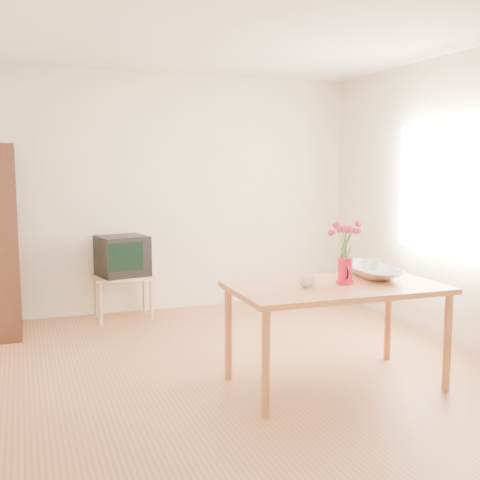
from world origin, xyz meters
name	(u,v)px	position (x,y,z in m)	size (l,w,h in m)	color
room	(257,205)	(0.03, 0.00, 1.30)	(4.50, 4.50, 4.50)	brown
table	(336,295)	(0.44, -0.51, 0.68)	(1.52, 0.88, 0.75)	#A45E38
tv_stand	(123,282)	(-0.70, 1.97, 0.39)	(0.60, 0.45, 0.46)	tan
bookshelf	(3,247)	(-1.85, 1.75, 0.84)	(0.28, 0.70, 1.80)	black
pitcher	(345,272)	(0.53, -0.49, 0.84)	(0.13, 0.20, 0.19)	red
flowers	(346,239)	(0.53, -0.49, 1.08)	(0.21, 0.21, 0.30)	#C52E50
mug	(307,280)	(0.21, -0.49, 0.80)	(0.12, 0.12, 0.10)	white
bowl	(370,246)	(0.86, -0.29, 0.98)	(0.49, 0.49, 0.46)	white
teacup_a	(366,252)	(0.82, -0.29, 0.94)	(0.08, 0.08, 0.07)	white
teacup_b	(374,251)	(0.91, -0.27, 0.94)	(0.08, 0.08, 0.07)	white
television	(122,255)	(-0.70, 1.98, 0.67)	(0.56, 0.53, 0.42)	black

